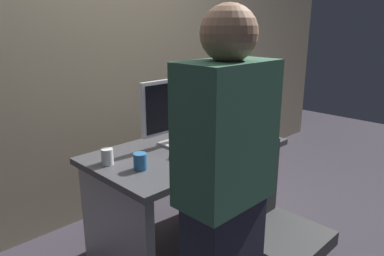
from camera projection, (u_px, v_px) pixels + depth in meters
ground_plane at (187, 245)px, 2.66m from camera, size 9.00×9.00×0.00m
wall_back at (105, 31)px, 2.86m from camera, size 6.40×0.10×3.00m
desk at (187, 181)px, 2.51m from camera, size 1.30×0.76×0.75m
office_chair at (271, 239)px, 1.98m from camera, size 0.52×0.52×0.94m
person_at_desk at (224, 202)px, 1.53m from camera, size 0.40×0.24×1.64m
monitor at (174, 108)px, 2.45m from camera, size 0.54×0.14×0.46m
keyboard at (201, 152)px, 2.34m from camera, size 0.43×0.14×0.02m
mouse at (231, 140)px, 2.55m from camera, size 0.06×0.10×0.03m
cup_near_keyboard at (140, 161)px, 2.08m from camera, size 0.08×0.08×0.10m
cup_by_monitor at (107, 157)px, 2.15m from camera, size 0.07×0.07×0.10m
book_stack at (215, 120)px, 2.87m from camera, size 0.22×0.18×0.15m
cell_phone at (251, 138)px, 2.64m from camera, size 0.08×0.15×0.01m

